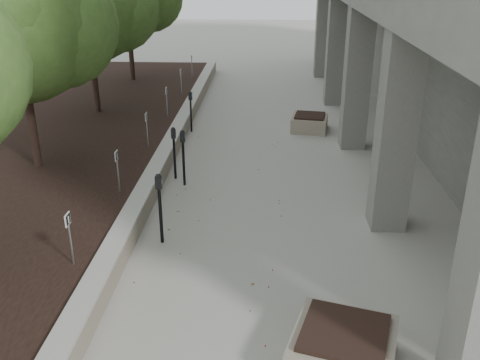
% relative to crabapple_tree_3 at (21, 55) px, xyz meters
% --- Properties ---
extents(retaining_wall, '(0.39, 26.00, 0.50)m').
position_rel_crabapple_tree_3_xyz_m(retaining_wall, '(2.97, 1.00, -2.87)').
color(retaining_wall, gray).
rests_on(retaining_wall, ground).
extents(planting_bed, '(7.00, 26.00, 0.40)m').
position_rel_crabapple_tree_3_xyz_m(planting_bed, '(-0.70, 1.00, -2.92)').
color(planting_bed, black).
rests_on(planting_bed, ground).
extents(crabapple_tree_3, '(4.60, 4.00, 5.44)m').
position_rel_crabapple_tree_3_xyz_m(crabapple_tree_3, '(0.00, 0.00, 0.00)').
color(crabapple_tree_3, '#385D23').
rests_on(crabapple_tree_3, planting_bed).
extents(crabapple_tree_4, '(4.60, 4.00, 5.44)m').
position_rel_crabapple_tree_3_xyz_m(crabapple_tree_4, '(0.00, 5.00, 0.00)').
color(crabapple_tree_4, '#385D23').
rests_on(crabapple_tree_4, planting_bed).
extents(crabapple_tree_5, '(4.60, 4.00, 5.44)m').
position_rel_crabapple_tree_3_xyz_m(crabapple_tree_5, '(0.00, 10.00, 0.00)').
color(crabapple_tree_5, '#385D23').
rests_on(crabapple_tree_5, planting_bed).
extents(parking_sign_3, '(0.04, 0.22, 0.96)m').
position_rel_crabapple_tree_3_xyz_m(parking_sign_3, '(2.45, -4.50, -2.24)').
color(parking_sign_3, black).
rests_on(parking_sign_3, planting_bed).
extents(parking_sign_4, '(0.04, 0.22, 0.96)m').
position_rel_crabapple_tree_3_xyz_m(parking_sign_4, '(2.45, -1.50, -2.24)').
color(parking_sign_4, black).
rests_on(parking_sign_4, planting_bed).
extents(parking_sign_5, '(0.04, 0.22, 0.96)m').
position_rel_crabapple_tree_3_xyz_m(parking_sign_5, '(2.45, 1.50, -2.24)').
color(parking_sign_5, black).
rests_on(parking_sign_5, planting_bed).
extents(parking_sign_6, '(0.04, 0.22, 0.96)m').
position_rel_crabapple_tree_3_xyz_m(parking_sign_6, '(2.45, 4.50, -2.24)').
color(parking_sign_6, black).
rests_on(parking_sign_6, planting_bed).
extents(parking_sign_7, '(0.04, 0.22, 0.96)m').
position_rel_crabapple_tree_3_xyz_m(parking_sign_7, '(2.45, 7.50, -2.24)').
color(parking_sign_7, black).
rests_on(parking_sign_7, planting_bed).
extents(parking_sign_8, '(0.04, 0.22, 0.96)m').
position_rel_crabapple_tree_3_xyz_m(parking_sign_8, '(2.45, 10.50, -2.24)').
color(parking_sign_8, black).
rests_on(parking_sign_8, planting_bed).
extents(parking_meter_2, '(0.15, 0.11, 1.46)m').
position_rel_crabapple_tree_3_xyz_m(parking_meter_2, '(3.66, -2.98, -2.39)').
color(parking_meter_2, black).
rests_on(parking_meter_2, ground).
extents(parking_meter_3, '(0.14, 0.10, 1.42)m').
position_rel_crabapple_tree_3_xyz_m(parking_meter_3, '(3.68, -0.14, -2.41)').
color(parking_meter_3, black).
rests_on(parking_meter_3, ground).
extents(parking_meter_4, '(0.15, 0.13, 1.36)m').
position_rel_crabapple_tree_3_xyz_m(parking_meter_4, '(3.39, 0.27, -2.44)').
color(parking_meter_4, black).
rests_on(parking_meter_4, ground).
extents(parking_meter_5, '(0.14, 0.11, 1.32)m').
position_rel_crabapple_tree_3_xyz_m(parking_meter_5, '(3.27, 4.17, -2.46)').
color(parking_meter_5, black).
rests_on(parking_meter_5, ground).
extents(planter_front, '(1.66, 1.66, 0.62)m').
position_rel_crabapple_tree_3_xyz_m(planter_front, '(6.76, -6.29, -2.81)').
color(planter_front, gray).
rests_on(planter_front, ground).
extents(planter_back, '(1.28, 1.28, 0.52)m').
position_rel_crabapple_tree_3_xyz_m(planter_back, '(7.06, 4.51, -2.86)').
color(planter_back, gray).
rests_on(planter_back, ground).
extents(berry_scatter, '(3.30, 14.10, 0.02)m').
position_rel_crabapple_tree_3_xyz_m(berry_scatter, '(4.70, -3.00, -3.11)').
color(berry_scatter, maroon).
rests_on(berry_scatter, ground).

